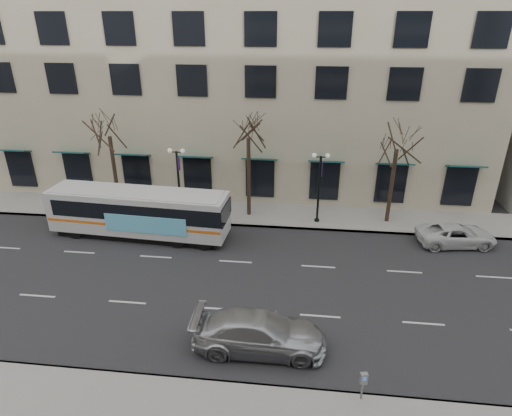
# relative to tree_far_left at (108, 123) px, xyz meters

# --- Properties ---
(ground) EXTENTS (160.00, 160.00, 0.00)m
(ground) POSITION_rel_tree_far_left_xyz_m (10.00, -8.80, -6.70)
(ground) COLOR black
(ground) RESTS_ON ground
(sidewalk_far) EXTENTS (80.00, 4.00, 0.15)m
(sidewalk_far) POSITION_rel_tree_far_left_xyz_m (15.00, 0.20, -6.62)
(sidewalk_far) COLOR gray
(sidewalk_far) RESTS_ON ground
(building_hotel) EXTENTS (40.00, 20.00, 24.00)m
(building_hotel) POSITION_rel_tree_far_left_xyz_m (8.00, 12.20, 5.30)
(building_hotel) COLOR tan
(building_hotel) RESTS_ON ground
(tree_far_left) EXTENTS (3.60, 3.60, 8.34)m
(tree_far_left) POSITION_rel_tree_far_left_xyz_m (0.00, 0.00, 0.00)
(tree_far_left) COLOR black
(tree_far_left) RESTS_ON ground
(tree_far_mid) EXTENTS (3.60, 3.60, 8.55)m
(tree_far_mid) POSITION_rel_tree_far_left_xyz_m (10.00, 0.00, 0.21)
(tree_far_mid) COLOR black
(tree_far_mid) RESTS_ON ground
(tree_far_right) EXTENTS (3.60, 3.60, 8.06)m
(tree_far_right) POSITION_rel_tree_far_left_xyz_m (20.00, 0.00, -0.28)
(tree_far_right) COLOR black
(tree_far_right) RESTS_ON ground
(lamp_post_left) EXTENTS (1.22, 0.45, 5.21)m
(lamp_post_left) POSITION_rel_tree_far_left_xyz_m (5.01, -0.60, -3.75)
(lamp_post_left) COLOR black
(lamp_post_left) RESTS_ON ground
(lamp_post_right) EXTENTS (1.22, 0.45, 5.21)m
(lamp_post_right) POSITION_rel_tree_far_left_xyz_m (15.01, -0.60, -3.75)
(lamp_post_right) COLOR black
(lamp_post_right) RESTS_ON ground
(city_bus) EXTENTS (12.10, 3.37, 3.24)m
(city_bus) POSITION_rel_tree_far_left_xyz_m (3.21, -3.86, -4.93)
(city_bus) COLOR silver
(city_bus) RESTS_ON ground
(silver_car) EXTENTS (5.99, 2.51, 1.73)m
(silver_car) POSITION_rel_tree_far_left_xyz_m (12.22, -13.63, -5.83)
(silver_car) COLOR #B4B7BC
(silver_car) RESTS_ON ground
(white_pickup) EXTENTS (5.19, 2.89, 1.37)m
(white_pickup) POSITION_rel_tree_far_left_xyz_m (23.90, -2.74, -6.01)
(white_pickup) COLOR silver
(white_pickup) RESTS_ON ground
(pay_station) EXTENTS (0.30, 0.23, 1.28)m
(pay_station) POSITION_rel_tree_far_left_xyz_m (16.45, -16.10, -5.62)
(pay_station) COLOR gray
(pay_station) RESTS_ON sidewalk_near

